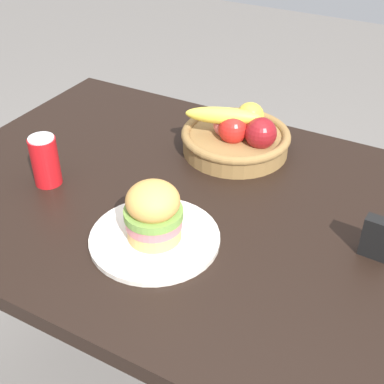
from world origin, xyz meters
TOP-DOWN VIEW (x-y plane):
  - dining_table at (0.00, 0.00)m, footprint 1.40×0.90m
  - plate at (-0.04, -0.17)m, footprint 0.28×0.28m
  - sandwich at (-0.04, -0.17)m, footprint 0.12×0.12m
  - soda_can at (-0.39, -0.11)m, footprint 0.07×0.07m
  - fruit_basket at (-0.05, 0.25)m, footprint 0.29×0.29m
  - napkin_holder at (0.38, 0.01)m, footprint 0.06×0.03m

SIDE VIEW (x-z plane):
  - dining_table at x=0.00m, z-range 0.27..1.02m
  - plate at x=-0.04m, z-range 0.75..0.76m
  - napkin_holder at x=0.38m, z-range 0.75..0.84m
  - fruit_basket at x=-0.05m, z-range 0.73..0.86m
  - soda_can at x=-0.39m, z-range 0.75..0.88m
  - sandwich at x=-0.04m, z-range 0.76..0.89m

